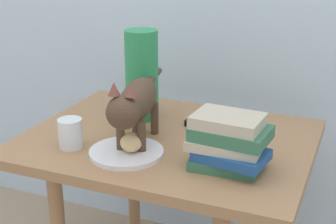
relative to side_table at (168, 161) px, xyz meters
The scene contains 8 objects.
side_table is the anchor object (origin of this frame).
plate 0.19m from the side_table, 109.43° to the right, with size 0.21×0.21×0.01m, color white.
bread_roll 0.20m from the side_table, 105.61° to the right, with size 0.08×0.06×0.05m, color #E0BC7A.
cat 0.24m from the side_table, 120.00° to the right, with size 0.14×0.47×0.23m.
book_stack 0.30m from the side_table, 29.84° to the right, with size 0.21×0.16×0.14m.
green_vase 0.29m from the side_table, 139.48° to the left, with size 0.11×0.11×0.29m, color #288C51.
candle_jar 0.31m from the side_table, 142.41° to the right, with size 0.07×0.07×0.08m.
tv_remote 0.18m from the side_table, 54.44° to the left, with size 0.15×0.04×0.02m, color black.
Camera 1 is at (0.53, -1.27, 1.20)m, focal length 53.08 mm.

